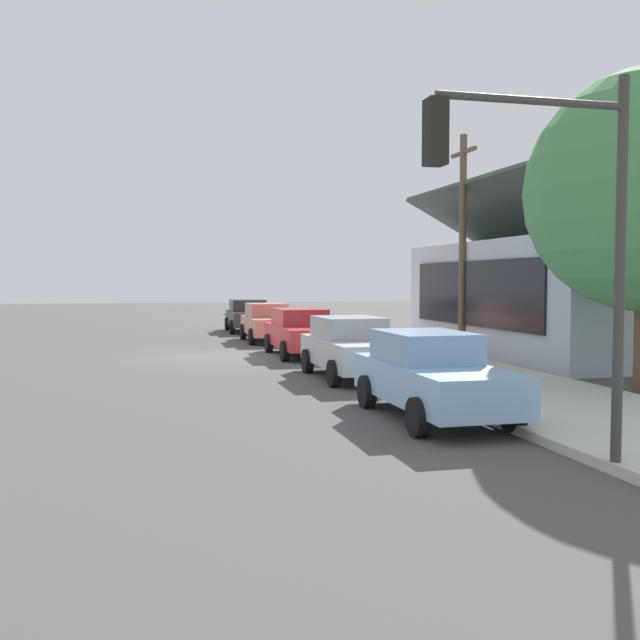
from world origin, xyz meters
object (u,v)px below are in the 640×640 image
(car_coral, at_px, (268,322))
(utility_pole_wooden, at_px, (463,240))
(fire_hydrant_red, at_px, (346,342))
(car_cherry, at_px, (302,332))
(traffic_light_main, at_px, (548,207))
(car_charcoal, at_px, (248,315))
(car_silver, at_px, (352,347))
(car_skyblue, at_px, (432,374))

(car_coral, relative_size, utility_pole_wooden, 0.60)
(car_coral, relative_size, fire_hydrant_red, 6.35)
(car_cherry, xyz_separation_m, utility_pole_wooden, (1.03, 5.41, 3.11))
(traffic_light_main, bearing_deg, car_cherry, 179.08)
(traffic_light_main, bearing_deg, car_charcoal, 179.72)
(car_silver, xyz_separation_m, utility_pole_wooden, (-4.74, 5.33, 3.11))
(car_cherry, height_order, fire_hydrant_red, car_cherry)
(car_cherry, distance_m, traffic_light_main, 15.88)
(car_cherry, xyz_separation_m, car_silver, (5.76, 0.08, -0.00))
(car_coral, distance_m, car_cherry, 5.92)
(car_charcoal, height_order, car_silver, same)
(car_cherry, xyz_separation_m, car_skyblue, (11.44, -0.05, -0.00))
(car_charcoal, height_order, traffic_light_main, traffic_light_main)
(car_silver, height_order, utility_pole_wooden, utility_pole_wooden)
(car_cherry, bearing_deg, car_skyblue, -0.56)
(car_coral, bearing_deg, car_charcoal, -179.80)
(fire_hydrant_red, bearing_deg, car_coral, -166.31)
(car_silver, bearing_deg, traffic_light_main, -2.34)
(car_cherry, distance_m, car_skyblue, 11.44)
(fire_hydrant_red, bearing_deg, traffic_light_main, -6.26)
(car_skyblue, height_order, utility_pole_wooden, utility_pole_wooden)
(car_charcoal, distance_m, car_coral, 5.92)
(car_charcoal, relative_size, car_cherry, 0.98)
(car_silver, height_order, car_skyblue, same)
(car_skyblue, distance_m, utility_pole_wooden, 12.16)
(car_skyblue, xyz_separation_m, fire_hydrant_red, (-10.91, 1.46, -0.32))
(car_charcoal, distance_m, traffic_light_main, 27.62)
(car_coral, distance_m, traffic_light_main, 21.73)
(utility_pole_wooden, height_order, fire_hydrant_red, utility_pole_wooden)
(car_cherry, relative_size, utility_pole_wooden, 0.62)
(car_coral, distance_m, car_skyblue, 17.36)
(car_silver, relative_size, fire_hydrant_red, 6.27)
(utility_pole_wooden, bearing_deg, fire_hydrant_red, -97.16)
(traffic_light_main, height_order, utility_pole_wooden, utility_pole_wooden)
(car_coral, height_order, car_silver, same)
(traffic_light_main, xyz_separation_m, fire_hydrant_red, (-15.12, 1.66, -2.99))
(traffic_light_main, bearing_deg, utility_pole_wooden, 158.84)
(car_silver, height_order, fire_hydrant_red, car_silver)
(car_silver, distance_m, utility_pole_wooden, 7.78)
(car_cherry, height_order, car_silver, same)
(car_charcoal, distance_m, car_silver, 17.60)
(car_silver, distance_m, fire_hydrant_red, 5.41)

